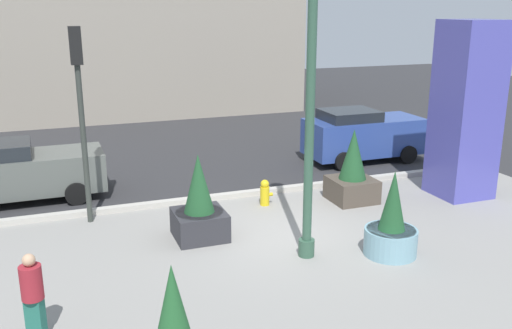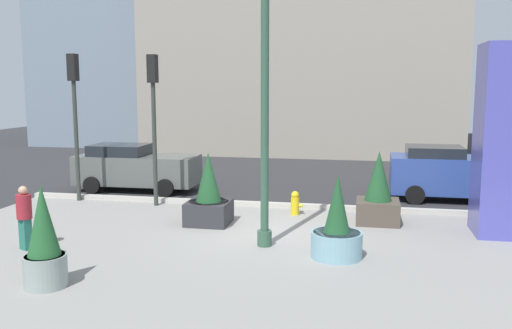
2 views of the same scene
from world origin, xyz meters
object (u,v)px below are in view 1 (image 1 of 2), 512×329
(potted_plant_near_right, at_px, (391,227))
(car_curb_west, at_px, (362,135))
(lamp_post, at_px, (310,94))
(pedestrian_on_sidewalk, at_px, (33,294))
(potted_plant_by_pillar, at_px, (199,207))
(traffic_light_corner, at_px, (80,95))
(fire_hydrant, at_px, (265,193))
(potted_plant_curbside, at_px, (352,173))
(car_far_lane, at_px, (17,171))
(art_pillar_blue, at_px, (466,111))

(potted_plant_near_right, distance_m, car_curb_west, 8.08)
(lamp_post, xyz_separation_m, pedestrian_on_sidewalk, (-5.64, -1.43, -2.79))
(potted_plant_by_pillar, height_order, traffic_light_corner, traffic_light_corner)
(lamp_post, distance_m, fire_hydrant, 4.76)
(traffic_light_corner, bearing_deg, potted_plant_curbside, -7.39)
(potted_plant_by_pillar, relative_size, fire_hydrant, 2.79)
(potted_plant_by_pillar, height_order, car_far_lane, potted_plant_by_pillar)
(potted_plant_curbside, distance_m, pedestrian_on_sidewalk, 9.51)
(potted_plant_by_pillar, bearing_deg, car_curb_west, 33.39)
(car_curb_west, bearing_deg, potted_plant_near_right, -116.09)
(art_pillar_blue, distance_m, potted_plant_near_right, 5.47)
(potted_plant_curbside, bearing_deg, lamp_post, -133.93)
(lamp_post, height_order, car_curb_west, lamp_post)
(lamp_post, bearing_deg, potted_plant_curbside, 46.07)
(lamp_post, xyz_separation_m, potted_plant_near_right, (1.80, -0.58, -3.00))
(potted_plant_by_pillar, relative_size, car_far_lane, 0.45)
(potted_plant_by_pillar, height_order, pedestrian_on_sidewalk, potted_plant_by_pillar)
(fire_hydrant, bearing_deg, potted_plant_near_right, -69.94)
(potted_plant_curbside, bearing_deg, fire_hydrant, 168.22)
(lamp_post, bearing_deg, potted_plant_by_pillar, 136.94)
(car_curb_west, bearing_deg, pedestrian_on_sidewalk, -143.65)
(potted_plant_near_right, relative_size, car_curb_west, 0.47)
(potted_plant_near_right, height_order, potted_plant_curbside, potted_plant_curbside)
(lamp_post, bearing_deg, pedestrian_on_sidewalk, -165.82)
(art_pillar_blue, relative_size, traffic_light_corner, 1.02)
(lamp_post, height_order, art_pillar_blue, lamp_post)
(potted_plant_near_right, xyz_separation_m, car_curb_west, (3.55, 7.25, 0.30))
(potted_plant_by_pillar, xyz_separation_m, potted_plant_curbside, (4.78, 1.08, 0.04))
(potted_plant_by_pillar, bearing_deg, car_far_lane, 133.45)
(art_pillar_blue, distance_m, car_far_lane, 12.92)
(lamp_post, relative_size, art_pillar_blue, 1.48)
(potted_plant_curbside, relative_size, pedestrian_on_sidewalk, 1.34)
(pedestrian_on_sidewalk, bearing_deg, lamp_post, 14.18)
(art_pillar_blue, bearing_deg, fire_hydrant, 168.81)
(art_pillar_blue, xyz_separation_m, car_far_lane, (-12.19, 3.94, -1.65))
(traffic_light_corner, bearing_deg, car_far_lane, 126.37)
(lamp_post, relative_size, potted_plant_curbside, 3.55)
(car_far_lane, bearing_deg, fire_hydrant, -23.42)
(potted_plant_near_right, bearing_deg, traffic_light_corner, 144.35)
(fire_hydrant, xyz_separation_m, car_far_lane, (-6.47, 2.80, 0.52))
(potted_plant_near_right, relative_size, potted_plant_curbside, 0.93)
(potted_plant_near_right, relative_size, traffic_light_corner, 0.40)
(lamp_post, distance_m, car_curb_west, 8.97)
(potted_plant_near_right, bearing_deg, potted_plant_by_pillar, 147.28)
(potted_plant_by_pillar, distance_m, car_far_lane, 6.05)
(potted_plant_near_right, bearing_deg, car_curb_west, 63.91)
(art_pillar_blue, distance_m, fire_hydrant, 6.22)
(traffic_light_corner, bearing_deg, potted_plant_by_pillar, -39.85)
(potted_plant_by_pillar, bearing_deg, fire_hydrant, 34.61)
(pedestrian_on_sidewalk, bearing_deg, potted_plant_curbside, 27.19)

